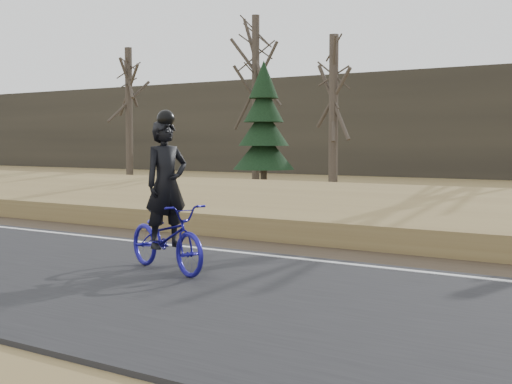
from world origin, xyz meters
The scene contains 12 objects.
ground centered at (0.00, 0.00, 0.00)m, with size 120.00×120.00×0.00m, color olive.
edge_line centered at (0.00, 0.20, 0.07)m, with size 120.00×0.12×0.01m, color silver.
shoulder centered at (0.00, 1.20, 0.02)m, with size 120.00×1.60×0.04m, color #473A2B.
embankment centered at (0.00, 4.20, 0.22)m, with size 120.00×5.00×0.44m, color olive.
ballast centered at (0.00, 8.00, 0.23)m, with size 120.00×3.00×0.45m, color slate.
railroad centered at (0.00, 8.00, 0.53)m, with size 120.00×2.40×0.29m.
treeline_backdrop centered at (0.00, 30.00, 3.00)m, with size 120.00×4.00×6.00m, color #383328.
cyclist centered at (4.50, -1.85, 0.82)m, with size 2.04×1.22×2.38m.
bare_tree_far_left centered at (-13.77, 16.13, 3.32)m, with size 0.36×0.36×6.64m, color #4A4136.
bare_tree_left centered at (-6.98, 17.35, 3.87)m, with size 0.36×0.36×7.73m, color #4A4136.
bare_tree_near_left centered at (-1.42, 14.44, 3.02)m, with size 0.36×0.36×6.04m, color #4A4136.
conifer centered at (-5.24, 15.40, 2.56)m, with size 2.60×2.60×5.41m.
Camera 1 is at (11.46, -9.73, 1.97)m, focal length 50.00 mm.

